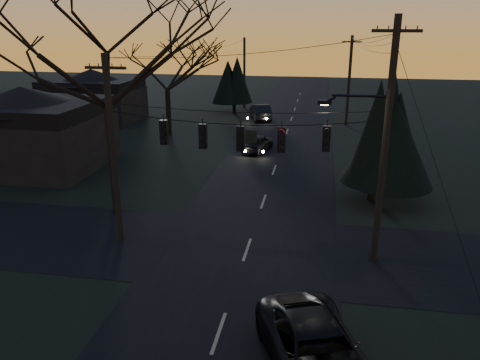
% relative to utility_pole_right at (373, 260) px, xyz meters
% --- Properties ---
extents(main_road, '(8.00, 120.00, 0.02)m').
position_rel_utility_pole_right_xyz_m(main_road, '(-5.50, 10.00, 0.01)').
color(main_road, black).
rests_on(main_road, ground).
extents(cross_road, '(60.00, 7.00, 0.02)m').
position_rel_utility_pole_right_xyz_m(cross_road, '(-5.50, 0.00, 0.01)').
color(cross_road, black).
rests_on(cross_road, ground).
extents(utility_pole_right, '(5.00, 0.30, 10.00)m').
position_rel_utility_pole_right_xyz_m(utility_pole_right, '(0.00, 0.00, 0.00)').
color(utility_pole_right, black).
rests_on(utility_pole_right, ground).
extents(utility_pole_left, '(1.80, 0.30, 8.50)m').
position_rel_utility_pole_right_xyz_m(utility_pole_left, '(-11.50, 0.00, 0.00)').
color(utility_pole_left, black).
rests_on(utility_pole_left, ground).
extents(utility_pole_far_r, '(1.80, 0.30, 8.50)m').
position_rel_utility_pole_right_xyz_m(utility_pole_far_r, '(0.00, 28.00, 0.00)').
color(utility_pole_far_r, black).
rests_on(utility_pole_far_r, ground).
extents(utility_pole_far_l, '(0.30, 0.30, 8.00)m').
position_rel_utility_pole_right_xyz_m(utility_pole_far_l, '(-11.50, 36.00, 0.00)').
color(utility_pole_far_l, black).
rests_on(utility_pole_far_l, ground).
extents(span_signal_assembly, '(11.50, 0.44, 1.64)m').
position_rel_utility_pole_right_xyz_m(span_signal_assembly, '(-5.74, 0.00, 5.20)').
color(span_signal_assembly, black).
rests_on(span_signal_assembly, ground).
extents(bare_tree_left, '(9.23, 9.23, 11.32)m').
position_rel_utility_pole_right_xyz_m(bare_tree_left, '(-13.07, 3.17, 7.91)').
color(bare_tree_left, black).
rests_on(bare_tree_left, ground).
extents(evergreen_right, '(4.58, 4.58, 7.15)m').
position_rel_utility_pole_right_xyz_m(evergreen_right, '(0.51, 7.41, 4.17)').
color(evergreen_right, black).
rests_on(evergreen_right, ground).
extents(bare_tree_dist, '(6.76, 6.76, 8.04)m').
position_rel_utility_pole_right_xyz_m(bare_tree_dist, '(-15.86, 20.89, 5.61)').
color(bare_tree_dist, black).
rests_on(bare_tree_dist, ground).
extents(evergreen_dist, '(3.65, 3.65, 5.81)m').
position_rel_utility_pole_right_xyz_m(evergreen_dist, '(-12.07, 32.52, 3.50)').
color(evergreen_dist, black).
rests_on(evergreen_dist, ground).
extents(house_left_near, '(10.00, 8.00, 5.60)m').
position_rel_utility_pole_right_xyz_m(house_left_near, '(-22.50, 10.00, 2.80)').
color(house_left_near, black).
rests_on(house_left_near, ground).
extents(house_left_far, '(9.00, 7.00, 5.20)m').
position_rel_utility_pole_right_xyz_m(house_left_far, '(-25.50, 26.00, 2.60)').
color(house_left_far, black).
rests_on(house_left_far, ground).
extents(suv_near, '(4.38, 6.16, 1.56)m').
position_rel_utility_pole_right_xyz_m(suv_near, '(-2.30, -7.47, 0.78)').
color(suv_near, black).
rests_on(suv_near, ground).
extents(sedan_oncoming_a, '(2.36, 4.25, 1.37)m').
position_rel_utility_pole_right_xyz_m(sedan_oncoming_a, '(-7.28, 16.67, 0.68)').
color(sedan_oncoming_a, black).
rests_on(sedan_oncoming_a, ground).
extents(sedan_oncoming_b, '(2.99, 5.17, 1.61)m').
position_rel_utility_pole_right_xyz_m(sedan_oncoming_b, '(-8.70, 29.18, 0.81)').
color(sedan_oncoming_b, black).
rests_on(sedan_oncoming_b, ground).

